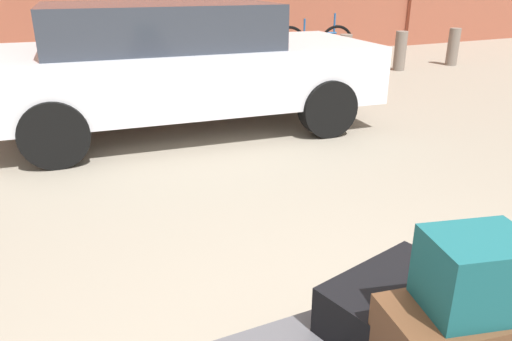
{
  "coord_description": "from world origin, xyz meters",
  "views": [
    {
      "loc": [
        -1.06,
        -1.06,
        1.69
      ],
      "look_at": [
        0.0,
        1.2,
        0.69
      ],
      "focal_mm": 34.25,
      "sensor_mm": 36.0,
      "label": 1
    }
  ],
  "objects_px": {
    "suitcase_black_center": "(398,305)",
    "bollard_corner": "(453,47)",
    "bollard_kerb_far": "(400,51)",
    "bicycle_leaning": "(313,42)",
    "parked_car": "(178,64)",
    "bollard_kerb_mid": "(345,55)",
    "bollard_kerb_near": "(282,60)",
    "duffel_bag_teal_topmost_pile": "(476,273)"
  },
  "relations": [
    {
      "from": "bollard_corner",
      "to": "duffel_bag_teal_topmost_pile",
      "type": "bearing_deg",
      "value": -135.69
    },
    {
      "from": "duffel_bag_teal_topmost_pile",
      "to": "bollard_kerb_mid",
      "type": "relative_size",
      "value": 0.44
    },
    {
      "from": "suitcase_black_center",
      "to": "bollard_kerb_near",
      "type": "height_order",
      "value": "bollard_kerb_near"
    },
    {
      "from": "suitcase_black_center",
      "to": "bicycle_leaning",
      "type": "xyz_separation_m",
      "value": [
        4.39,
        7.86,
        -0.07
      ]
    },
    {
      "from": "suitcase_black_center",
      "to": "duffel_bag_teal_topmost_pile",
      "type": "relative_size",
      "value": 1.83
    },
    {
      "from": "parked_car",
      "to": "bicycle_leaning",
      "type": "height_order",
      "value": "parked_car"
    },
    {
      "from": "bollard_kerb_far",
      "to": "parked_car",
      "type": "bearing_deg",
      "value": -158.51
    },
    {
      "from": "bicycle_leaning",
      "to": "bollard_kerb_far",
      "type": "height_order",
      "value": "bicycle_leaning"
    },
    {
      "from": "suitcase_black_center",
      "to": "bollard_kerb_mid",
      "type": "distance_m",
      "value": 7.33
    },
    {
      "from": "bicycle_leaning",
      "to": "bollard_kerb_mid",
      "type": "xyz_separation_m",
      "value": [
        -0.39,
        -1.73,
        -0.01
      ]
    },
    {
      "from": "duffel_bag_teal_topmost_pile",
      "to": "parked_car",
      "type": "xyz_separation_m",
      "value": [
        0.37,
        4.53,
        -0.04
      ]
    },
    {
      "from": "bollard_kerb_far",
      "to": "bollard_kerb_near",
      "type": "bearing_deg",
      "value": 180.0
    },
    {
      "from": "bollard_kerb_far",
      "to": "suitcase_black_center",
      "type": "bearing_deg",
      "value": -130.63
    },
    {
      "from": "duffel_bag_teal_topmost_pile",
      "to": "bollard_kerb_near",
      "type": "bearing_deg",
      "value": 81.3
    },
    {
      "from": "parked_car",
      "to": "bollard_kerb_far",
      "type": "height_order",
      "value": "parked_car"
    },
    {
      "from": "parked_car",
      "to": "bollard_corner",
      "type": "xyz_separation_m",
      "value": [
        6.25,
        1.93,
        -0.4
      ]
    },
    {
      "from": "parked_car",
      "to": "bollard_kerb_near",
      "type": "distance_m",
      "value": 3.09
    },
    {
      "from": "bollard_kerb_near",
      "to": "bollard_kerb_mid",
      "type": "relative_size",
      "value": 1.0
    },
    {
      "from": "parked_car",
      "to": "bollard_kerb_far",
      "type": "xyz_separation_m",
      "value": [
        4.9,
        1.93,
        -0.4
      ]
    },
    {
      "from": "bicycle_leaning",
      "to": "bollard_kerb_near",
      "type": "height_order",
      "value": "bicycle_leaning"
    },
    {
      "from": "parked_car",
      "to": "bollard_kerb_far",
      "type": "relative_size",
      "value": 6.13
    },
    {
      "from": "suitcase_black_center",
      "to": "bollard_kerb_far",
      "type": "height_order",
      "value": "bollard_kerb_far"
    },
    {
      "from": "bicycle_leaning",
      "to": "bollard_kerb_far",
      "type": "distance_m",
      "value": 1.93
    },
    {
      "from": "bollard_kerb_mid",
      "to": "parked_car",
      "type": "bearing_deg",
      "value": -152.08
    },
    {
      "from": "bicycle_leaning",
      "to": "bollard_corner",
      "type": "distance_m",
      "value": 2.81
    },
    {
      "from": "suitcase_black_center",
      "to": "bollard_kerb_near",
      "type": "distance_m",
      "value": 6.72
    },
    {
      "from": "bollard_kerb_near",
      "to": "bollard_corner",
      "type": "xyz_separation_m",
      "value": [
        3.88,
        0.0,
        0.0
      ]
    },
    {
      "from": "parked_car",
      "to": "duffel_bag_teal_topmost_pile",
      "type": "bearing_deg",
      "value": -94.69
    },
    {
      "from": "duffel_bag_teal_topmost_pile",
      "to": "parked_car",
      "type": "bearing_deg",
      "value": 99.63
    },
    {
      "from": "bollard_kerb_mid",
      "to": "bollard_kerb_far",
      "type": "distance_m",
      "value": 1.26
    },
    {
      "from": "duffel_bag_teal_topmost_pile",
      "to": "bicycle_leaning",
      "type": "distance_m",
      "value": 9.31
    },
    {
      "from": "bicycle_leaning",
      "to": "bollard_kerb_mid",
      "type": "bearing_deg",
      "value": -102.72
    },
    {
      "from": "parked_car",
      "to": "bollard_kerb_mid",
      "type": "relative_size",
      "value": 6.13
    },
    {
      "from": "suitcase_black_center",
      "to": "parked_car",
      "type": "height_order",
      "value": "parked_car"
    },
    {
      "from": "bicycle_leaning",
      "to": "suitcase_black_center",
      "type": "bearing_deg",
      "value": -119.19
    },
    {
      "from": "suitcase_black_center",
      "to": "bollard_corner",
      "type": "bearing_deg",
      "value": 29.74
    },
    {
      "from": "bicycle_leaning",
      "to": "bollard_kerb_mid",
      "type": "height_order",
      "value": "bicycle_leaning"
    },
    {
      "from": "bicycle_leaning",
      "to": "bollard_kerb_near",
      "type": "xyz_separation_m",
      "value": [
        -1.66,
        -1.73,
        -0.01
      ]
    },
    {
      "from": "suitcase_black_center",
      "to": "bollard_kerb_mid",
      "type": "height_order",
      "value": "bollard_kerb_mid"
    },
    {
      "from": "duffel_bag_teal_topmost_pile",
      "to": "parked_car",
      "type": "distance_m",
      "value": 4.55
    },
    {
      "from": "bollard_kerb_far",
      "to": "bollard_corner",
      "type": "relative_size",
      "value": 1.0
    },
    {
      "from": "bicycle_leaning",
      "to": "parked_car",
      "type": "bearing_deg",
      "value": -137.8
    }
  ]
}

